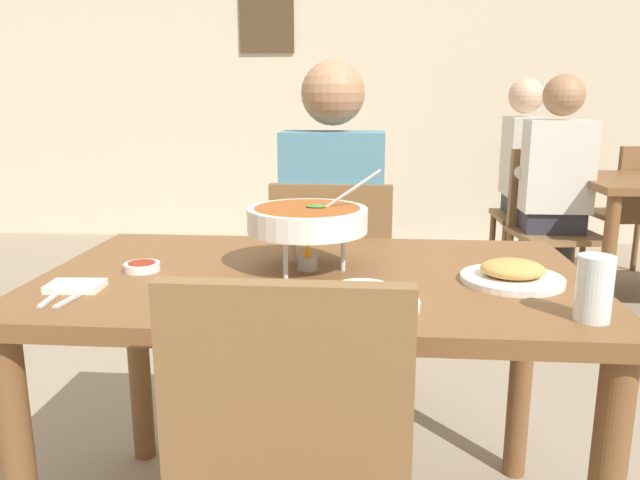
{
  "coord_description": "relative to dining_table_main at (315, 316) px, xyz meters",
  "views": [
    {
      "loc": [
        0.13,
        -1.46,
        1.18
      ],
      "look_at": [
        0.0,
        0.15,
        0.81
      ],
      "focal_mm": 34.36,
      "sensor_mm": 36.0,
      "label": 1
    }
  ],
  "objects": [
    {
      "name": "cafe_rear_partition",
      "position": [
        0.0,
        3.75,
        0.86
      ],
      "size": [
        10.0,
        0.1,
        3.0
      ],
      "primitive_type": "cube",
      "color": "beige",
      "rests_on": "ground_plane"
    },
    {
      "name": "picture_frame_hung",
      "position": [
        -0.72,
        3.69,
        1.18
      ],
      "size": [
        0.44,
        0.03,
        0.56
      ],
      "primitive_type": "cube",
      "color": "#4C3823"
    },
    {
      "name": "dining_table_main",
      "position": [
        0.0,
        0.0,
        0.0
      ],
      "size": [
        1.34,
        0.81,
        0.76
      ],
      "color": "brown",
      "rests_on": "ground_plane"
    },
    {
      "name": "chair_diner_main",
      "position": [
        -0.0,
        0.69,
        -0.13
      ],
      "size": [
        0.44,
        0.44,
        0.9
      ],
      "color": "brown",
      "rests_on": "ground_plane"
    },
    {
      "name": "diner_main",
      "position": [
        0.0,
        0.72,
        0.1
      ],
      "size": [
        0.4,
        0.45,
        1.31
      ],
      "color": "#2D2D38",
      "rests_on": "ground_plane"
    },
    {
      "name": "curry_bowl",
      "position": [
        -0.02,
        0.03,
        0.24
      ],
      "size": [
        0.33,
        0.3,
        0.26
      ],
      "color": "silver",
      "rests_on": "dining_table_main"
    },
    {
      "name": "rice_plate",
      "position": [
        0.12,
        -0.24,
        0.13
      ],
      "size": [
        0.24,
        0.24,
        0.06
      ],
      "color": "white",
      "rests_on": "dining_table_main"
    },
    {
      "name": "appetizer_plate",
      "position": [
        0.47,
        -0.04,
        0.13
      ],
      "size": [
        0.24,
        0.24,
        0.06
      ],
      "color": "white",
      "rests_on": "dining_table_main"
    },
    {
      "name": "sauce_dish",
      "position": [
        -0.44,
        -0.02,
        0.12
      ],
      "size": [
        0.09,
        0.09,
        0.02
      ],
      "color": "white",
      "rests_on": "dining_table_main"
    },
    {
      "name": "napkin_folded",
      "position": [
        -0.53,
        -0.18,
        0.12
      ],
      "size": [
        0.12,
        0.09,
        0.02
      ],
      "primitive_type": "cube",
      "rotation": [
        0.0,
        0.0,
        0.06
      ],
      "color": "white",
      "rests_on": "dining_table_main"
    },
    {
      "name": "fork_utensil",
      "position": [
        -0.55,
        -0.23,
        0.12
      ],
      "size": [
        0.03,
        0.17,
        0.01
      ],
      "primitive_type": "cube",
      "rotation": [
        0.0,
        0.0,
        0.1
      ],
      "color": "silver",
      "rests_on": "dining_table_main"
    },
    {
      "name": "spoon_utensil",
      "position": [
        -0.5,
        -0.23,
        0.12
      ],
      "size": [
        0.03,
        0.17,
        0.01
      ],
      "primitive_type": "cube",
      "rotation": [
        0.0,
        0.0,
        -0.11
      ],
      "color": "silver",
      "rests_on": "dining_table_main"
    },
    {
      "name": "drink_glass",
      "position": [
        0.57,
        -0.29,
        0.17
      ],
      "size": [
        0.07,
        0.07,
        0.13
      ],
      "color": "silver",
      "rests_on": "dining_table_main"
    },
    {
      "name": "chair_bg_left",
      "position": [
        1.16,
        2.07,
        -0.13
      ],
      "size": [
        0.5,
        0.5,
        0.9
      ],
      "color": "brown",
      "rests_on": "ground_plane"
    },
    {
      "name": "chair_bg_right",
      "position": [
        1.26,
        2.54,
        -0.13
      ],
      "size": [
        0.44,
        0.44,
        0.9
      ],
      "color": "brown",
      "rests_on": "ground_plane"
    },
    {
      "name": "chair_bg_corner",
      "position": [
        1.84,
        2.56,
        -0.13
      ],
      "size": [
        0.5,
        0.5,
        0.9
      ],
      "color": "brown",
      "rests_on": "ground_plane"
    },
    {
      "name": "patron_bg_left",
      "position": [
        1.16,
        2.03,
        0.1
      ],
      "size": [
        0.4,
        0.45,
        1.31
      ],
      "color": "#2D2D38",
      "rests_on": "ground_plane"
    },
    {
      "name": "patron_bg_right",
      "position": [
        1.14,
        2.59,
        0.1
      ],
      "size": [
        0.45,
        0.4,
        1.31
      ],
      "color": "#2D2D38",
      "rests_on": "ground_plane"
    }
  ]
}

